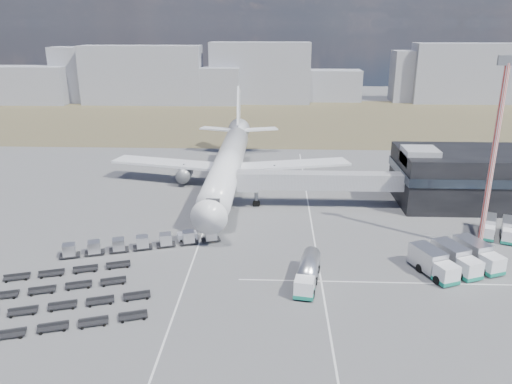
{
  "coord_description": "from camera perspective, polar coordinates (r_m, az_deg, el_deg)",
  "views": [
    {
      "loc": [
        9.79,
        -67.19,
        32.48
      ],
      "look_at": [
        6.3,
        16.77,
        4.0
      ],
      "focal_mm": 35.0,
      "sensor_mm": 36.0,
      "label": 1
    }
  ],
  "objects": [
    {
      "name": "ground",
      "position": [
        75.27,
        -5.37,
        -6.93
      ],
      "size": [
        420.0,
        420.0,
        0.0
      ],
      "primitive_type": "plane",
      "color": "#565659",
      "rests_on": "ground"
    },
    {
      "name": "grass_strip",
      "position": [
        180.4,
        -0.78,
        8.35
      ],
      "size": [
        420.0,
        90.0,
        0.01
      ],
      "primitive_type": "cube",
      "color": "brown",
      "rests_on": "ground"
    },
    {
      "name": "lane_markings",
      "position": [
        77.34,
        2.16,
        -6.12
      ],
      "size": [
        47.12,
        110.0,
        0.01
      ],
      "color": "silver",
      "rests_on": "ground"
    },
    {
      "name": "terminal",
      "position": [
        102.43,
        24.06,
        1.65
      ],
      "size": [
        30.4,
        16.4,
        11.0
      ],
      "color": "black",
      "rests_on": "ground"
    },
    {
      "name": "jet_bridge",
      "position": [
        92.01,
        6.08,
        1.27
      ],
      "size": [
        30.3,
        3.8,
        7.05
      ],
      "color": "#939399",
      "rests_on": "ground"
    },
    {
      "name": "airliner",
      "position": [
        103.67,
        -3.13,
        3.49
      ],
      "size": [
        51.59,
        64.53,
        17.62
      ],
      "color": "white",
      "rests_on": "ground"
    },
    {
      "name": "skyline",
      "position": [
        217.77,
        -1.11,
        12.96
      ],
      "size": [
        290.73,
        27.15,
        25.12
      ],
      "color": "#8F919C",
      "rests_on": "ground"
    },
    {
      "name": "fuel_tanker",
      "position": [
        66.38,
        5.93,
        -9.12
      ],
      "size": [
        4.13,
        10.09,
        3.17
      ],
      "rotation": [
        0.0,
        0.0,
        -0.17
      ],
      "color": "white",
      "rests_on": "ground"
    },
    {
      "name": "pushback_tug",
      "position": [
        79.3,
        -7.87,
        -5.1
      ],
      "size": [
        3.38,
        2.59,
        1.38
      ],
      "primitive_type": "cube",
      "rotation": [
        0.0,
        0.0,
        0.34
      ],
      "color": "white",
      "rests_on": "ground"
    },
    {
      "name": "catering_truck",
      "position": [
        106.36,
        -2.18,
        1.78
      ],
      "size": [
        4.05,
        6.85,
        2.95
      ],
      "rotation": [
        0.0,
        0.0,
        -0.23
      ],
      "color": "white",
      "rests_on": "ground"
    },
    {
      "name": "service_trucks_near",
      "position": [
        74.61,
        21.89,
        -7.09
      ],
      "size": [
        12.5,
        11.13,
        3.14
      ],
      "rotation": [
        0.0,
        0.0,
        0.39
      ],
      "color": "white",
      "rests_on": "ground"
    },
    {
      "name": "service_trucks_far",
      "position": [
        88.76,
        25.97,
        -3.74
      ],
      "size": [
        7.61,
        8.17,
        2.64
      ],
      "rotation": [
        0.0,
        0.0,
        -0.41
      ],
      "color": "white",
      "rests_on": "ground"
    },
    {
      "name": "uld_row",
      "position": [
        77.6,
        -12.85,
        -5.63
      ],
      "size": [
        23.14,
        8.99,
        1.84
      ],
      "rotation": [
        0.0,
        0.0,
        0.31
      ],
      "color": "black",
      "rests_on": "ground"
    },
    {
      "name": "baggage_dollies",
      "position": [
        67.83,
        -23.51,
        -11.23
      ],
      "size": [
        27.56,
        21.95,
        0.79
      ],
      "rotation": [
        0.0,
        0.0,
        0.31
      ],
      "color": "black",
      "rests_on": "ground"
    },
    {
      "name": "floodlight_mast",
      "position": [
        78.47,
        25.45,
        3.46
      ],
      "size": [
        2.71,
        2.2,
        28.45
      ],
      "rotation": [
        0.0,
        0.0,
        -0.16
      ],
      "color": "red",
      "rests_on": "ground"
    }
  ]
}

